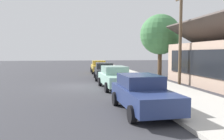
{
  "coord_description": "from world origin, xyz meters",
  "views": [
    {
      "loc": [
        17.36,
        -0.17,
        2.57
      ],
      "look_at": [
        0.28,
        2.66,
        1.25
      ],
      "focal_mm": 36.12,
      "sensor_mm": 36.0,
      "label": 1
    }
  ],
  "objects": [
    {
      "name": "sidewalk_curb",
      "position": [
        0.0,
        5.6,
        0.08
      ],
      "size": [
        60.0,
        4.2,
        0.16
      ],
      "primitive_type": "cube",
      "color": "beige",
      "rests_on": "ground"
    },
    {
      "name": "utility_pole_wooden",
      "position": [
        0.34,
        8.2,
        3.93
      ],
      "size": [
        1.8,
        0.24,
        7.5
      ],
      "color": "brown",
      "rests_on": "ground"
    },
    {
      "name": "fire_hydrant_red",
      "position": [
        -7.47,
        4.2,
        0.5
      ],
      "size": [
        0.22,
        0.22,
        0.71
      ],
      "color": "red",
      "rests_on": "sidewalk_curb"
    },
    {
      "name": "car_mustard",
      "position": [
        -11.29,
        2.87,
        0.82
      ],
      "size": [
        4.6,
        2.09,
        1.59
      ],
      "rotation": [
        0.0,
        0.0,
        -0.02
      ],
      "color": "gold",
      "rests_on": "ground"
    },
    {
      "name": "shade_tree",
      "position": [
        -6.03,
        8.99,
        4.54
      ],
      "size": [
        4.34,
        4.34,
        6.73
      ],
      "color": "brown",
      "rests_on": "ground"
    },
    {
      "name": "traffic_light_main",
      "position": [
        12.65,
        2.54,
        3.49
      ],
      "size": [
        0.37,
        2.79,
        5.2
      ],
      "color": "#383833",
      "rests_on": "ground"
    },
    {
      "name": "car_navy",
      "position": [
        7.92,
        2.74,
        0.82
      ],
      "size": [
        4.68,
        2.19,
        1.59
      ],
      "rotation": [
        0.0,
        0.0,
        0.04
      ],
      "color": "navy",
      "rests_on": "ground"
    },
    {
      "name": "car_seafoam",
      "position": [
        1.35,
        2.73,
        0.82
      ],
      "size": [
        4.77,
        2.22,
        1.59
      ],
      "rotation": [
        0.0,
        0.0,
        0.04
      ],
      "color": "#9ED1BC",
      "rests_on": "ground"
    },
    {
      "name": "car_charcoal",
      "position": [
        -4.47,
        2.7,
        0.82
      ],
      "size": [
        4.92,
        2.16,
        1.59
      ],
      "rotation": [
        0.0,
        0.0,
        -0.05
      ],
      "color": "#2D3035",
      "rests_on": "ground"
    },
    {
      "name": "ground_plane",
      "position": [
        0.0,
        0.0,
        0.0
      ],
      "size": [
        120.0,
        120.0,
        0.0
      ],
      "primitive_type": "plane",
      "color": "#38383D"
    }
  ]
}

